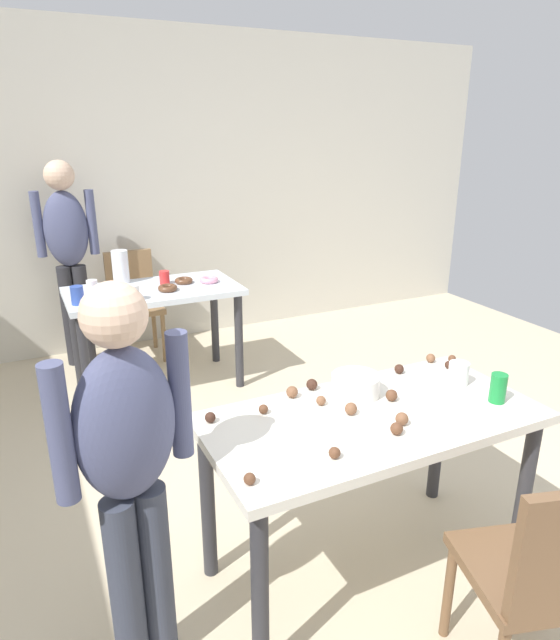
{
  "coord_description": "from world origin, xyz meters",
  "views": [
    {
      "loc": [
        -1.26,
        -1.56,
        1.81
      ],
      "look_at": [
        -0.11,
        0.8,
        0.9
      ],
      "focal_mm": 31.04,
      "sensor_mm": 36.0,
      "label": 1
    }
  ],
  "objects": [
    {
      "name": "ground_plane",
      "position": [
        0.0,
        0.0,
        0.0
      ],
      "size": [
        6.4,
        6.4,
        0.0
      ],
      "primitive_type": "plane",
      "color": "beige"
    },
    {
      "name": "wall_back",
      "position": [
        0.0,
        3.2,
        1.3
      ],
      "size": [
        6.4,
        0.1,
        2.6
      ],
      "primitive_type": "cube",
      "color": "beige",
      "rests_on": "ground_plane"
    },
    {
      "name": "dining_table_near",
      "position": [
        -0.09,
        0.01,
        0.64
      ],
      "size": [
        1.33,
        0.65,
        0.75
      ],
      "color": "silver",
      "rests_on": "ground_plane"
    },
    {
      "name": "dining_table_far",
      "position": [
        -0.43,
        2.18,
        0.64
      ],
      "size": [
        1.18,
        0.64,
        0.75
      ],
      "color": "silver",
      "rests_on": "ground_plane"
    },
    {
      "name": "chair_near_table",
      "position": [
        0.09,
        -0.69,
        0.5
      ],
      "size": [
        0.5,
        0.5,
        0.87
      ],
      "color": "brown",
      "rests_on": "ground_plane"
    },
    {
      "name": "chair_far_table",
      "position": [
        -0.44,
        2.86,
        0.5
      ],
      "size": [
        0.4,
        0.4,
        0.87
      ],
      "color": "olive",
      "rests_on": "ground_plane"
    },
    {
      "name": "person_girl_near",
      "position": [
        -1.03,
        -0.03,
        0.84
      ],
      "size": [
        0.45,
        0.27,
        1.41
      ],
      "color": "#383D4C",
      "rests_on": "ground_plane"
    },
    {
      "name": "person_adult_far",
      "position": [
        -0.89,
        2.88,
        0.96
      ],
      "size": [
        0.46,
        0.25,
        1.6
      ],
      "color": "#28282D",
      "rests_on": "ground_plane"
    },
    {
      "name": "mixing_bowl",
      "position": [
        -0.06,
        0.19,
        0.79
      ],
      "size": [
        0.2,
        0.2,
        0.09
      ],
      "primitive_type": "cylinder",
      "color": "white",
      "rests_on": "dining_table_near"
    },
    {
      "name": "soda_can",
      "position": [
        0.43,
        -0.12,
        0.81
      ],
      "size": [
        0.07,
        0.07,
        0.12
      ],
      "primitive_type": "cylinder",
      "color": "#198438",
      "rests_on": "dining_table_near"
    },
    {
      "name": "fork_near",
      "position": [
        0.18,
        0.13,
        0.75
      ],
      "size": [
        0.17,
        0.02,
        0.01
      ],
      "primitive_type": "cube",
      "color": "silver",
      "rests_on": "dining_table_near"
    },
    {
      "name": "cup_near_0",
      "position": [
        0.4,
        0.08,
        0.8
      ],
      "size": [
        0.09,
        0.09,
        0.1
      ],
      "primitive_type": "cylinder",
      "color": "white",
      "rests_on": "dining_table_near"
    },
    {
      "name": "cake_ball_0",
      "position": [
        -0.17,
        0.05,
        0.77
      ],
      "size": [
        0.05,
        0.05,
        0.05
      ],
      "primitive_type": "sphere",
      "color": "brown",
      "rests_on": "dining_table_near"
    },
    {
      "name": "cake_ball_1",
      "position": [
        0.48,
        0.22,
        0.77
      ],
      "size": [
        0.04,
        0.04,
        0.04
      ],
      "primitive_type": "sphere",
      "color": "#3D2319",
      "rests_on": "dining_table_near"
    },
    {
      "name": "cake_ball_2",
      "position": [
        -0.31,
        0.28,
        0.77
      ],
      "size": [
        0.05,
        0.05,
        0.05
      ],
      "primitive_type": "sphere",
      "color": "brown",
      "rests_on": "dining_table_near"
    },
    {
      "name": "cake_ball_3",
      "position": [
        -0.2,
        0.31,
        0.77
      ],
      "size": [
        0.05,
        0.05,
        0.05
      ],
      "primitive_type": "sphere",
      "color": "#3D2319",
      "rests_on": "dining_table_near"
    },
    {
      "name": "cake_ball_4",
      "position": [
        -0.04,
        -0.1,
        0.77
      ],
      "size": [
        0.05,
        0.05,
        0.05
      ],
      "primitive_type": "sphere",
      "color": "brown",
      "rests_on": "dining_table_near"
    },
    {
      "name": "cake_ball_5",
      "position": [
        0.55,
        -0.02,
        0.77
      ],
      "size": [
        0.04,
        0.04,
        0.04
      ],
      "primitive_type": "sphere",
      "color": "brown",
      "rests_on": "dining_table_near"
    },
    {
      "name": "cake_ball_6",
      "position": [
        -0.47,
        0.21,
        0.77
      ],
      "size": [
        0.04,
        0.04,
        0.04
      ],
      "primitive_type": "sphere",
      "color": "brown",
      "rests_on": "dining_table_near"
    },
    {
      "name": "cake_ball_7",
      "position": [
        -0.68,
        0.23,
        0.77
      ],
      "size": [
        0.04,
        0.04,
        0.04
      ],
      "primitive_type": "sphere",
      "color": "#3D2319",
      "rests_on": "dining_table_near"
    },
    {
      "name": "cake_ball_8",
      "position": [
        -0.23,
        0.17,
        0.77
      ],
      "size": [
        0.04,
        0.04,
        0.04
      ],
      "primitive_type": "sphere",
      "color": "brown",
      "rests_on": "dining_table_near"
    },
    {
      "name": "cake_ball_9",
      "position": [
        0.55,
        0.27,
        0.77
      ],
      "size": [
        0.04,
        0.04,
        0.04
      ],
      "primitive_type": "sphere",
      "color": "brown",
      "rests_on": "dining_table_near"
    },
    {
      "name": "cake_ball_10",
      "position": [
        0.05,
        0.08,
        0.77
      ],
      "size": [
        0.05,
        0.05,
        0.05
      ],
      "primitive_type": "sphere",
      "color": "brown",
      "rests_on": "dining_table_near"
    },
    {
      "name": "cake_ball_11",
      "position": [
        -0.7,
        -0.19,
        0.77
      ],
      "size": [
        0.04,
        0.04,
        0.04
      ],
      "primitive_type": "sphere",
      "color": "brown",
      "rests_on": "dining_table_near"
    },
    {
      "name": "cake_ball_12",
      "position": [
        0.24,
        0.28,
        0.77
      ],
      "size": [
        0.04,
        0.04,
        0.04
      ],
      "primitive_type": "sphere",
      "color": "#3D2319",
      "rests_on": "dining_table_near"
    },
    {
      "name": "cake_ball_13",
      "position": [
        -0.38,
        -0.18,
        0.77
      ],
      "size": [
        0.04,
        0.04,
        0.04
      ],
      "primitive_type": "sphere",
      "color": "brown",
      "rests_on": "dining_table_near"
    },
    {
      "name": "cake_ball_14",
      "position": [
        -0.1,
        -0.15,
        0.77
      ],
      "size": [
        0.05,
        0.05,
        0.05
      ],
      "primitive_type": "sphere",
      "color": "brown",
      "rests_on": "dining_table_near"
    },
    {
      "name": "cake_ball_15",
      "position": [
        0.46,
        0.32,
        0.77
      ],
      "size": [
        0.04,
        0.04,
        0.04
      ],
      "primitive_type": "sphere",
      "color": "brown",
      "rests_on": "dining_table_near"
    },
    {
      "name": "pitcher_far",
      "position": [
        -0.59,
        2.43,
        0.87
      ],
      "size": [
        0.12,
        0.12,
        0.24
      ],
      "primitive_type": "cylinder",
      "color": "white",
      "rests_on": "dining_table_far"
    },
    {
      "name": "cup_far_0",
      "position": [
        -0.61,
        1.95,
        0.8
      ],
      "size": [
        0.09,
        0.09,
        0.1
      ],
      "primitive_type": "cylinder",
      "color": "white",
      "rests_on": "dining_table_far"
    },
    {
      "name": "cup_far_1",
      "position": [
        -0.32,
        2.26,
        0.8
      ],
      "size": [
        0.07,
        0.07,
        0.1
      ],
      "primitive_type": "cylinder",
      "color": "red",
      "rests_on": "dining_table_far"
    },
    {
      "name": "cup_far_2",
      "position": [
        -0.95,
        2.02,
        0.81
      ],
      "size": [
        0.08,
        0.08,
        0.12
      ],
      "primitive_type": "cylinder",
      "color": "#3351B2",
      "rests_on": "dining_table_far"
    },
    {
      "name": "cup_far_3",
      "position": [
        -0.83,
        2.21,
        0.8
      ],
      "size": [
        0.07,
        0.07,
        0.1
      ],
      "primitive_type": "cylinder",
      "color": "white",
      "rests_on": "dining_table_far"
    },
    {
      "name": "donut_far_0",
      "position": [
        -0.35,
        2.08,
        0.77
      ],
      "size": [
        0.13,
        0.13,
        0.04
      ],
      "primitive_type": "torus",
      "color": "brown",
      "rests_on": "dining_table_far"
    },
    {
      "name": "donut_far_1",
      "position": [
        -0.69,
        2.08,
        0.77
      ],
      "size": [
        0.13,
        0.13,
        0.04
      ],
      "primitive_type": "torus",
      "color": "pink",
      "rests_on": "dining_table_far"
    },
    {
      "name": "donut_far_2",
      "position": [
        -0.02,
        2.16,
        0.77
      ],
      "size": [
        0.13,
        0.13,
        0.04
      ],
      "primitive_type": "torus",
      "color": "pink",
      "rests_on": "dining_table_far"
    },
    {
      "name": "donut_far_3",
      "position": [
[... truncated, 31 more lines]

